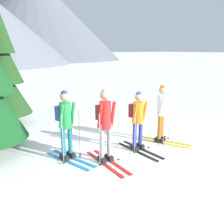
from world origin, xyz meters
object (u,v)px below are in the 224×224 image
Objects in this scene: skier_in_orange at (138,118)px; skier_in_red at (105,121)px; skier_in_green at (65,121)px; skier_in_white at (162,111)px; pine_tree_far at (2,70)px.

skier_in_red is at bearing -172.31° from skier_in_orange.
skier_in_green reaches higher than skier_in_orange.
skier_in_green is at bearing 171.70° from skier_in_white.
skier_in_orange is 0.38× the size of pine_tree_far.
pine_tree_far is at bearing 120.38° from skier_in_orange.
skier_in_white is 5.73m from pine_tree_far.
skier_in_green is 1.08× the size of skier_in_orange.
skier_in_red is 2.11m from skier_in_white.
skier_in_green is 0.41× the size of pine_tree_far.
pine_tree_far reaches higher than skier_in_red.
pine_tree_far is at bearing 107.83° from skier_in_red.
skier_in_red is (0.75, -0.65, 0.05)m from skier_in_green.
skier_in_white is at bearing -50.71° from pine_tree_far.
skier_in_red is 0.42× the size of pine_tree_far.
skier_in_green is 0.96× the size of skier_in_red.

